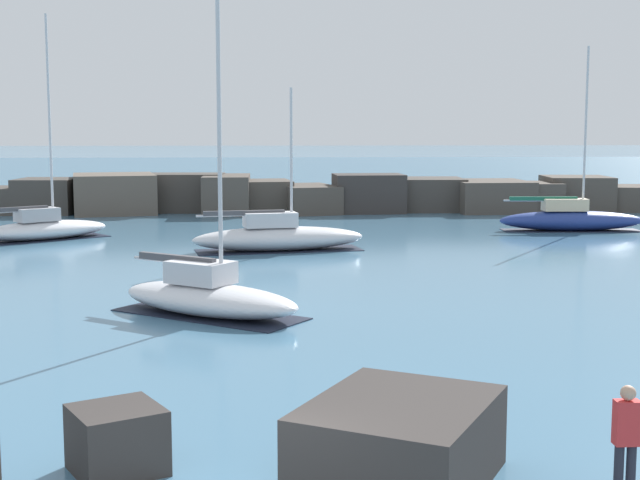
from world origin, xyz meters
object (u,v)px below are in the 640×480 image
Objects in this scene: sailboat_moored_1 at (278,237)px; sailboat_moored_2 at (571,219)px; sailboat_moored_3 at (43,228)px; person_on_rocks at (626,436)px; sailboat_moored_4 at (208,295)px.

sailboat_moored_2 is (15.60, 6.90, 0.02)m from sailboat_moored_1.
sailboat_moored_1 is at bearing -22.23° from sailboat_moored_3.
sailboat_moored_3 is 6.39× the size of person_on_rocks.
sailboat_moored_4 is 15.06m from person_on_rocks.
person_on_rocks is (16.04, -31.78, 0.36)m from sailboat_moored_3.
sailboat_moored_3 is (-11.37, 4.65, -0.03)m from sailboat_moored_1.
sailboat_moored_4 is at bearing -63.40° from sailboat_moored_3.
sailboat_moored_2 is 5.68× the size of person_on_rocks.
sailboat_moored_2 is at bearing 49.23° from sailboat_moored_4.
sailboat_moored_1 reaches higher than person_on_rocks.
sailboat_moored_4 is at bearing -99.02° from sailboat_moored_1.
sailboat_moored_2 is at bearing 72.19° from person_on_rocks.
sailboat_moored_3 reaches higher than sailboat_moored_2.
sailboat_moored_1 is at bearing -156.15° from sailboat_moored_2.
sailboat_moored_3 is at bearing -175.24° from sailboat_moored_2.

